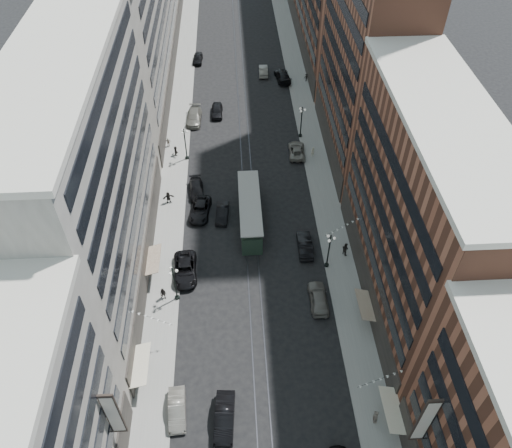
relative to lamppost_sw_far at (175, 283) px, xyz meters
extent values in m
plane|color=black|center=(9.20, 32.00, -3.10)|extent=(220.00, 220.00, 0.00)
cube|color=gray|center=(-1.80, 42.00, -3.02)|extent=(4.00, 180.00, 0.15)
cube|color=gray|center=(20.20, 42.00, -3.02)|extent=(4.00, 180.00, 0.15)
cube|color=#2D2D33|center=(8.50, 42.00, -3.09)|extent=(0.12, 180.00, 0.02)
cube|color=#2D2D33|center=(9.90, 42.00, -3.09)|extent=(0.12, 180.00, 0.02)
cube|color=#9B958A|center=(-7.80, 5.00, 10.90)|extent=(8.00, 36.00, 28.00)
cube|color=brown|center=(26.20, 0.00, 8.90)|extent=(8.00, 30.00, 24.00)
cube|color=brown|center=(26.20, 28.00, 17.90)|extent=(8.00, 26.00, 42.00)
cylinder|color=black|center=(0.00, 0.00, -2.80)|extent=(0.56, 0.56, 0.30)
cylinder|color=black|center=(0.00, 0.00, -0.35)|extent=(0.18, 0.18, 5.20)
sphere|color=black|center=(0.00, 0.00, 2.45)|extent=(0.24, 0.24, 0.24)
sphere|color=white|center=(0.45, 0.00, 2.05)|extent=(0.36, 0.36, 0.36)
sphere|color=white|center=(-0.22, 0.39, 2.05)|extent=(0.36, 0.36, 0.36)
sphere|color=white|center=(-0.22, -0.39, 2.05)|extent=(0.36, 0.36, 0.36)
cylinder|color=black|center=(0.00, 27.00, -2.80)|extent=(0.56, 0.56, 0.30)
cylinder|color=black|center=(0.00, 27.00, -0.35)|extent=(0.18, 0.18, 5.20)
sphere|color=black|center=(0.00, 27.00, 2.45)|extent=(0.24, 0.24, 0.24)
sphere|color=white|center=(0.45, 27.00, 2.05)|extent=(0.36, 0.36, 0.36)
sphere|color=white|center=(-0.22, 27.39, 2.05)|extent=(0.36, 0.36, 0.36)
sphere|color=white|center=(-0.22, 26.61, 2.05)|extent=(0.36, 0.36, 0.36)
cylinder|color=black|center=(18.40, 4.00, -2.80)|extent=(0.56, 0.56, 0.30)
cylinder|color=black|center=(18.40, 4.00, -0.35)|extent=(0.18, 0.18, 5.20)
sphere|color=black|center=(18.40, 4.00, 2.45)|extent=(0.24, 0.24, 0.24)
sphere|color=white|center=(18.85, 4.00, 2.05)|extent=(0.36, 0.36, 0.36)
sphere|color=white|center=(18.18, 4.39, 2.05)|extent=(0.36, 0.36, 0.36)
sphere|color=white|center=(18.18, 3.61, 2.05)|extent=(0.36, 0.36, 0.36)
cylinder|color=black|center=(18.40, 32.00, -2.80)|extent=(0.56, 0.56, 0.30)
cylinder|color=black|center=(18.40, 32.00, -0.35)|extent=(0.18, 0.18, 5.20)
sphere|color=black|center=(18.40, 32.00, 2.45)|extent=(0.24, 0.24, 0.24)
sphere|color=white|center=(18.85, 32.00, 2.05)|extent=(0.36, 0.36, 0.36)
sphere|color=white|center=(18.18, 32.39, 2.05)|extent=(0.36, 0.36, 0.36)
sphere|color=white|center=(18.18, 31.61, 2.05)|extent=(0.36, 0.36, 0.36)
cube|color=#213527|center=(9.20, 12.72, -1.72)|extent=(2.65, 12.70, 2.75)
cube|color=gray|center=(9.20, 12.72, -0.03)|extent=(1.69, 11.64, 0.63)
cube|color=gray|center=(9.20, 12.72, 0.40)|extent=(2.86, 12.91, 0.16)
cylinder|color=black|center=(9.20, 7.96, -2.73)|extent=(2.43, 0.74, 0.74)
cylinder|color=black|center=(9.20, 17.48, -2.73)|extent=(2.43, 0.74, 0.74)
imported|color=gray|center=(0.80, -13.95, -2.33)|extent=(1.93, 4.75, 1.53)
imported|color=black|center=(0.80, 3.76, -2.26)|extent=(3.04, 6.14, 1.67)
imported|color=#66625A|center=(16.54, -1.41, -2.22)|extent=(2.07, 5.13, 1.75)
imported|color=black|center=(5.44, -15.04, -2.22)|extent=(2.21, 5.41, 1.74)
imported|color=black|center=(-1.57, 0.05, -2.09)|extent=(0.93, 0.69, 1.71)
imported|color=#A19386|center=(19.95, -15.92, -1.98)|extent=(0.64, 1.18, 1.93)
imported|color=black|center=(2.39, 14.47, -2.32)|extent=(3.29, 5.87, 1.55)
imported|color=#626057|center=(0.80, 37.66, -2.23)|extent=(2.69, 6.05, 1.72)
imported|color=black|center=(0.80, 59.07, -2.32)|extent=(2.11, 4.65, 1.55)
imported|color=black|center=(16.00, 7.04, -2.27)|extent=(1.80, 5.03, 1.65)
imported|color=gray|center=(17.27, 27.39, -2.37)|extent=(2.66, 5.35, 1.46)
imported|color=black|center=(17.21, 50.89, -2.22)|extent=(3.21, 6.29, 1.75)
imported|color=black|center=(4.70, 39.46, -2.29)|extent=(2.04, 4.80, 1.62)
imported|color=gray|center=(13.70, 53.27, -2.32)|extent=(1.83, 4.79, 1.56)
imported|color=black|center=(-2.14, 16.98, -2.05)|extent=(1.73, 0.96, 1.79)
imported|color=#A69B8A|center=(-3.08, 30.44, -2.18)|extent=(0.91, 0.43, 1.53)
imported|color=black|center=(21.01, 5.87, -2.00)|extent=(0.94, 1.05, 1.90)
imported|color=#BEB69D|center=(19.68, 26.57, -2.09)|extent=(0.75, 0.68, 1.72)
imported|color=black|center=(21.67, 49.92, -2.18)|extent=(1.04, 0.57, 1.52)
imported|color=black|center=(5.44, 13.76, -2.34)|extent=(2.00, 4.72, 1.51)
imported|color=black|center=(1.75, 18.88, -2.37)|extent=(2.56, 5.20, 1.45)
imported|color=black|center=(-1.75, 28.00, -2.15)|extent=(0.85, 1.54, 1.60)
camera|label=1|loc=(7.33, -35.99, 44.95)|focal=35.00mm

